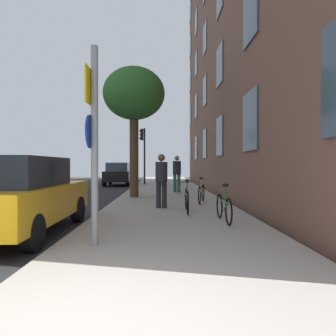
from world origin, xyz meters
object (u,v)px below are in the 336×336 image
(tree_near, at_px, (134,95))
(car_0, at_px, (18,195))
(bicycle_0, at_px, (224,207))
(bicycle_1, at_px, (187,199))
(sign_post, at_px, (93,134))
(pedestrian_1, at_px, (177,171))
(pedestrian_2, at_px, (161,172))
(traffic_light, at_px, (143,146))
(pedestrian_0, at_px, (161,177))
(bicycle_2, at_px, (201,193))
(car_1, at_px, (118,174))

(tree_near, xyz_separation_m, car_0, (-1.83, -6.72, -3.53))
(bicycle_0, height_order, bicycle_1, bicycle_1)
(bicycle_0, bearing_deg, sign_post, -140.80)
(pedestrian_1, distance_m, pedestrian_2, 5.03)
(traffic_light, xyz_separation_m, tree_near, (0.16, -9.10, 1.57))
(tree_near, relative_size, pedestrian_1, 3.01)
(traffic_light, xyz_separation_m, pedestrian_0, (1.32, -12.53, -1.72))
(bicycle_2, relative_size, pedestrian_0, 0.96)
(pedestrian_0, bearing_deg, traffic_light, 96.01)
(traffic_light, bearing_deg, sign_post, -89.38)
(bicycle_2, relative_size, car_1, 0.40)
(car_0, bearing_deg, bicycle_2, 46.90)
(traffic_light, bearing_deg, pedestrian_1, -73.10)
(traffic_light, bearing_deg, car_0, -96.01)
(bicycle_2, bearing_deg, sign_post, -112.98)
(car_0, bearing_deg, tree_near, 74.79)
(bicycle_0, distance_m, pedestrian_1, 8.28)
(sign_post, bearing_deg, traffic_light, 90.62)
(traffic_light, bearing_deg, tree_near, -88.99)
(pedestrian_2, height_order, car_1, pedestrian_2)
(bicycle_2, relative_size, pedestrian_2, 1.01)
(pedestrian_1, distance_m, car_1, 8.24)
(bicycle_1, height_order, car_1, car_1)
(pedestrian_0, bearing_deg, tree_near, 108.63)
(pedestrian_1, bearing_deg, pedestrian_2, 99.11)
(bicycle_2, bearing_deg, car_0, -133.10)
(bicycle_0, height_order, pedestrian_0, pedestrian_0)
(tree_near, bearing_deg, car_1, 101.57)
(traffic_light, bearing_deg, bicycle_0, -79.42)
(sign_post, xyz_separation_m, car_0, (-1.85, 1.33, -1.13))
(bicycle_1, bearing_deg, pedestrian_0, 128.57)
(bicycle_0, relative_size, car_1, 0.39)
(sign_post, relative_size, car_0, 0.75)
(traffic_light, height_order, pedestrian_0, traffic_light)
(bicycle_2, height_order, pedestrian_0, pedestrian_0)
(traffic_light, xyz_separation_m, bicycle_2, (2.75, -11.09, -2.33))
(sign_post, xyz_separation_m, traffic_light, (-0.19, 17.14, 0.83))
(bicycle_0, bearing_deg, tree_near, 114.07)
(pedestrian_2, bearing_deg, pedestrian_0, -89.72)
(pedestrian_1, height_order, car_1, pedestrian_1)
(sign_post, bearing_deg, bicycle_1, 63.27)
(bicycle_2, bearing_deg, pedestrian_2, 99.08)
(tree_near, height_order, car_1, tree_near)
(pedestrian_1, bearing_deg, pedestrian_0, -97.39)
(pedestrian_0, bearing_deg, pedestrian_1, 82.61)
(tree_near, xyz_separation_m, bicycle_1, (1.89, -4.35, -3.89))
(bicycle_0, height_order, pedestrian_2, pedestrian_2)
(car_1, bearing_deg, bicycle_1, -74.56)
(bicycle_0, bearing_deg, car_1, 106.55)
(bicycle_1, bearing_deg, pedestrian_2, 93.83)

